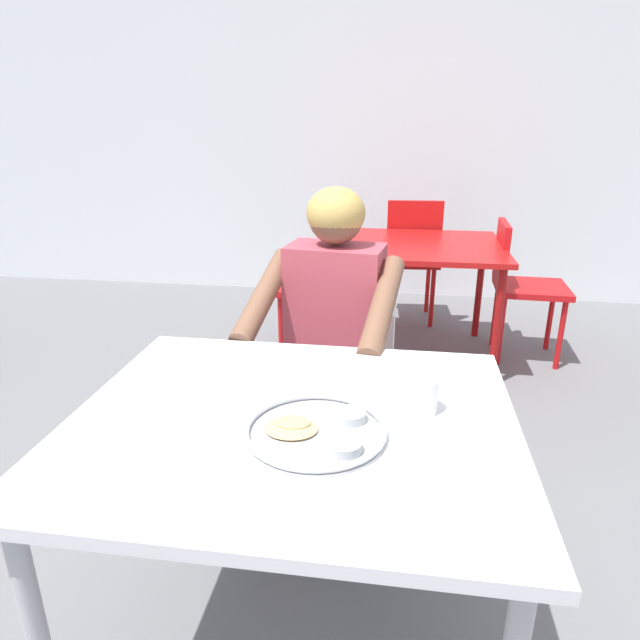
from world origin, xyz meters
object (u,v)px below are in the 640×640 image
(chair_foreground, at_px, (341,358))
(diner_foreground, at_px, (328,327))
(table_foreground, at_px, (293,446))
(drinking_cup, at_px, (421,394))
(chair_red_left, at_px, (323,276))
(table_background_red, at_px, (422,256))
(chair_red_right, at_px, (519,280))
(thali_tray, at_px, (317,430))
(chair_red_far, at_px, (412,253))

(chair_foreground, relative_size, diner_foreground, 0.71)
(table_foreground, distance_m, drinking_cup, 0.33)
(chair_foreground, distance_m, chair_red_left, 1.24)
(chair_foreground, bearing_deg, table_background_red, 74.04)
(table_foreground, xyz_separation_m, chair_red_left, (-0.23, 2.15, -0.18))
(table_foreground, relative_size, chair_red_right, 1.24)
(table_foreground, relative_size, chair_foreground, 1.22)
(drinking_cup, distance_m, chair_foreground, 0.96)
(drinking_cup, height_order, chair_red_right, drinking_cup)
(chair_foreground, bearing_deg, thali_tray, -86.94)
(thali_tray, distance_m, diner_foreground, 0.78)
(thali_tray, relative_size, drinking_cup, 3.61)
(table_foreground, height_order, chair_red_far, chair_red_far)
(chair_foreground, bearing_deg, diner_foreground, -96.23)
(table_background_red, bearing_deg, chair_red_right, 6.16)
(diner_foreground, distance_m, table_background_red, 1.48)
(thali_tray, xyz_separation_m, table_background_red, (0.29, 2.21, -0.13))
(table_foreground, height_order, chair_foreground, chair_foreground)
(chair_foreground, xyz_separation_m, table_background_red, (0.35, 1.21, 0.14))
(thali_tray, distance_m, chair_red_right, 2.45)
(table_background_red, bearing_deg, chair_red_far, 94.41)
(table_foreground, xyz_separation_m, thali_tray, (0.07, -0.07, 0.09))
(drinking_cup, height_order, table_background_red, drinking_cup)
(thali_tray, relative_size, chair_foreground, 0.37)
(table_background_red, distance_m, chair_red_far, 0.59)
(thali_tray, xyz_separation_m, chair_red_right, (0.88, 2.28, -0.27))
(thali_tray, bearing_deg, chair_red_left, 97.64)
(drinking_cup, xyz_separation_m, diner_foreground, (-0.30, 0.64, -0.09))
(chair_red_far, bearing_deg, chair_foreground, -99.58)
(thali_tray, relative_size, table_background_red, 0.34)
(table_background_red, bearing_deg, thali_tray, -97.55)
(chair_foreground, relative_size, chair_red_left, 1.01)
(diner_foreground, bearing_deg, table_foreground, -89.24)
(drinking_cup, distance_m, chair_red_left, 2.17)
(chair_red_left, height_order, chair_red_right, chair_red_left)
(drinking_cup, xyz_separation_m, chair_red_right, (0.65, 2.14, -0.30))
(drinking_cup, bearing_deg, thali_tray, -148.40)
(chair_foreground, bearing_deg, table_foreground, -90.92)
(table_foreground, distance_m, thali_tray, 0.13)
(chair_red_right, bearing_deg, chair_foreground, -126.14)
(chair_red_right, bearing_deg, table_background_red, -173.84)
(thali_tray, distance_m, table_background_red, 2.24)
(chair_foreground, relative_size, chair_red_right, 1.01)
(diner_foreground, height_order, chair_red_right, diner_foreground)
(table_foreground, bearing_deg, chair_red_right, 66.80)
(chair_foreground, bearing_deg, drinking_cup, -72.15)
(thali_tray, xyz_separation_m, drinking_cup, (0.22, 0.14, 0.03))
(thali_tray, relative_size, chair_red_far, 0.35)
(chair_red_left, bearing_deg, chair_foreground, -78.66)
(table_background_red, height_order, chair_red_far, chair_red_far)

